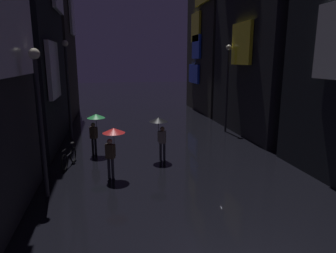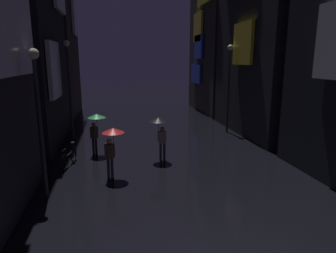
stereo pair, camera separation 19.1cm
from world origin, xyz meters
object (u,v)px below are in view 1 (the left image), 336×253
object	(u,v)px
bicycle_parked_at_storefront	(69,158)
streetlamp_left_far	(68,79)
pedestrian_far_right_red	(113,139)
pedestrian_foreground_left_black	(160,127)
pedestrian_midstreet_centre_green	(95,123)
streetlamp_left_near	(39,107)
streetlamp_right_far	(227,79)

from	to	relation	value
bicycle_parked_at_storefront	streetlamp_left_far	bearing A→B (deg)	94.77
pedestrian_far_right_red	pedestrian_foreground_left_black	size ratio (longest dim) A/B	1.00
pedestrian_midstreet_centre_green	streetlamp_left_far	world-z (taller)	streetlamp_left_far
streetlamp_left_near	bicycle_parked_at_storefront	bearing A→B (deg)	82.65
pedestrian_far_right_red	pedestrian_midstreet_centre_green	distance (m)	3.45
pedestrian_far_right_red	bicycle_parked_at_storefront	bearing A→B (deg)	136.40
pedestrian_midstreet_centre_green	streetlamp_right_far	xyz separation A→B (m)	(8.41, 3.44, 1.89)
bicycle_parked_at_storefront	streetlamp_left_far	world-z (taller)	streetlamp_left_far
bicycle_parked_at_storefront	streetlamp_right_far	world-z (taller)	streetlamp_right_far
pedestrian_foreground_left_black	streetlamp_right_far	world-z (taller)	streetlamp_right_far
pedestrian_midstreet_centre_green	streetlamp_left_near	xyz separation A→B (m)	(-1.59, -4.60, 1.58)
pedestrian_far_right_red	streetlamp_left_near	world-z (taller)	streetlamp_left_near
pedestrian_midstreet_centre_green	bicycle_parked_at_storefront	distance (m)	2.29
pedestrian_midstreet_centre_green	streetlamp_left_far	size ratio (longest dim) A/B	0.36
bicycle_parked_at_storefront	streetlamp_left_near	world-z (taller)	streetlamp_left_near
pedestrian_far_right_red	streetlamp_left_near	bearing A→B (deg)	-152.40
pedestrian_foreground_left_black	streetlamp_left_far	xyz separation A→B (m)	(-4.62, 4.90, 1.97)
pedestrian_far_right_red	streetlamp_right_far	size ratio (longest dim) A/B	0.37
pedestrian_midstreet_centre_green	bicycle_parked_at_storefront	world-z (taller)	pedestrian_midstreet_centre_green
pedestrian_foreground_left_black	pedestrian_midstreet_centre_green	size ratio (longest dim) A/B	1.00
streetlamp_left_near	pedestrian_far_right_red	bearing A→B (deg)	27.60
streetlamp_right_far	streetlamp_left_far	xyz separation A→B (m)	(-10.00, -0.07, 0.09)
pedestrian_midstreet_centre_green	streetlamp_left_far	distance (m)	4.21
streetlamp_right_far	pedestrian_far_right_red	bearing A→B (deg)	-138.26
pedestrian_far_right_red	streetlamp_left_far	distance (m)	7.40
pedestrian_far_right_red	streetlamp_left_near	distance (m)	3.12
pedestrian_far_right_red	streetlamp_left_far	bearing A→B (deg)	109.50
pedestrian_midstreet_centre_green	streetlamp_right_far	size ratio (longest dim) A/B	0.37
bicycle_parked_at_storefront	streetlamp_left_near	distance (m)	4.26
bicycle_parked_at_storefront	pedestrian_foreground_left_black	bearing A→B (deg)	-0.75
streetlamp_left_far	streetlamp_right_far	bearing A→B (deg)	0.42
streetlamp_right_far	streetlamp_left_near	xyz separation A→B (m)	(-10.00, -8.04, -0.31)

